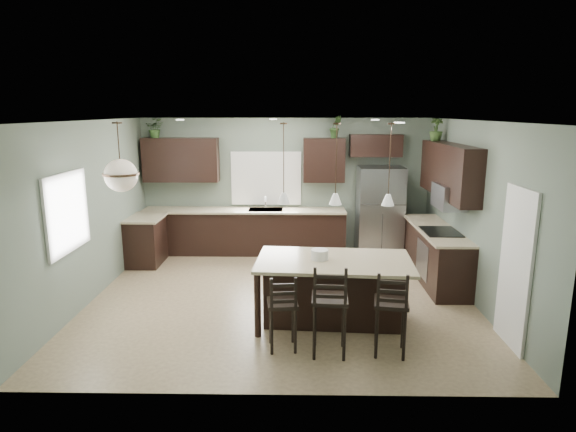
{
  "coord_description": "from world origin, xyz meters",
  "views": [
    {
      "loc": [
        0.23,
        -7.32,
        2.95
      ],
      "look_at": [
        0.1,
        0.4,
        1.25
      ],
      "focal_mm": 30.0,
      "sensor_mm": 36.0,
      "label": 1
    }
  ],
  "objects_px": {
    "bar_stool_right": "(391,312)",
    "plant_back_left": "(155,128)",
    "bar_stool_left": "(283,312)",
    "kitchen_island": "(333,291)",
    "serving_dish": "(320,255)",
    "refrigerator": "(380,212)",
    "bar_stool_center": "(330,309)"
  },
  "relations": [
    {
      "from": "refrigerator",
      "to": "plant_back_left",
      "type": "relative_size",
      "value": 4.74
    },
    {
      "from": "bar_stool_left",
      "to": "bar_stool_right",
      "type": "relative_size",
      "value": 0.91
    },
    {
      "from": "refrigerator",
      "to": "bar_stool_center",
      "type": "height_order",
      "value": "refrigerator"
    },
    {
      "from": "bar_stool_right",
      "to": "plant_back_left",
      "type": "height_order",
      "value": "plant_back_left"
    },
    {
      "from": "bar_stool_center",
      "to": "bar_stool_right",
      "type": "relative_size",
      "value": 1.08
    },
    {
      "from": "bar_stool_left",
      "to": "bar_stool_right",
      "type": "height_order",
      "value": "bar_stool_right"
    },
    {
      "from": "kitchen_island",
      "to": "plant_back_left",
      "type": "bearing_deg",
      "value": 138.18
    },
    {
      "from": "kitchen_island",
      "to": "bar_stool_left",
      "type": "xyz_separation_m",
      "value": [
        -0.69,
        -0.8,
        0.04
      ]
    },
    {
      "from": "kitchen_island",
      "to": "plant_back_left",
      "type": "distance_m",
      "value": 5.32
    },
    {
      "from": "kitchen_island",
      "to": "serving_dish",
      "type": "distance_m",
      "value": 0.57
    },
    {
      "from": "kitchen_island",
      "to": "bar_stool_left",
      "type": "bearing_deg",
      "value": -127.06
    },
    {
      "from": "bar_stool_left",
      "to": "plant_back_left",
      "type": "height_order",
      "value": "plant_back_left"
    },
    {
      "from": "serving_dish",
      "to": "bar_stool_center",
      "type": "height_order",
      "value": "bar_stool_center"
    },
    {
      "from": "bar_stool_left",
      "to": "plant_back_left",
      "type": "xyz_separation_m",
      "value": [
        -2.71,
        4.28,
        2.1
      ]
    },
    {
      "from": "bar_stool_right",
      "to": "serving_dish",
      "type": "bearing_deg",
      "value": 141.59
    },
    {
      "from": "bar_stool_center",
      "to": "bar_stool_right",
      "type": "distance_m",
      "value": 0.75
    },
    {
      "from": "refrigerator",
      "to": "bar_stool_right",
      "type": "relative_size",
      "value": 1.69
    },
    {
      "from": "bar_stool_right",
      "to": "bar_stool_left",
      "type": "bearing_deg",
      "value": -174.99
    },
    {
      "from": "bar_stool_center",
      "to": "bar_stool_right",
      "type": "bearing_deg",
      "value": 4.49
    },
    {
      "from": "plant_back_left",
      "to": "kitchen_island",
      "type": "bearing_deg",
      "value": -45.71
    },
    {
      "from": "bar_stool_left",
      "to": "bar_stool_center",
      "type": "height_order",
      "value": "bar_stool_center"
    },
    {
      "from": "kitchen_island",
      "to": "serving_dish",
      "type": "relative_size",
      "value": 8.9
    },
    {
      "from": "bar_stool_right",
      "to": "plant_back_left",
      "type": "relative_size",
      "value": 2.8
    },
    {
      "from": "bar_stool_right",
      "to": "plant_back_left",
      "type": "bearing_deg",
      "value": 141.9
    },
    {
      "from": "kitchen_island",
      "to": "serving_dish",
      "type": "height_order",
      "value": "serving_dish"
    },
    {
      "from": "serving_dish",
      "to": "bar_stool_right",
      "type": "xyz_separation_m",
      "value": [
        0.83,
        -0.91,
        -0.45
      ]
    },
    {
      "from": "bar_stool_right",
      "to": "plant_back_left",
      "type": "distance_m",
      "value": 6.3
    },
    {
      "from": "kitchen_island",
      "to": "bar_stool_right",
      "type": "height_order",
      "value": "bar_stool_right"
    },
    {
      "from": "bar_stool_center",
      "to": "plant_back_left",
      "type": "relative_size",
      "value": 3.02
    },
    {
      "from": "kitchen_island",
      "to": "bar_stool_right",
      "type": "distance_m",
      "value": 1.1
    },
    {
      "from": "bar_stool_left",
      "to": "bar_stool_center",
      "type": "bearing_deg",
      "value": -17.14
    },
    {
      "from": "bar_stool_left",
      "to": "serving_dish",
      "type": "bearing_deg",
      "value": 52.66
    }
  ]
}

